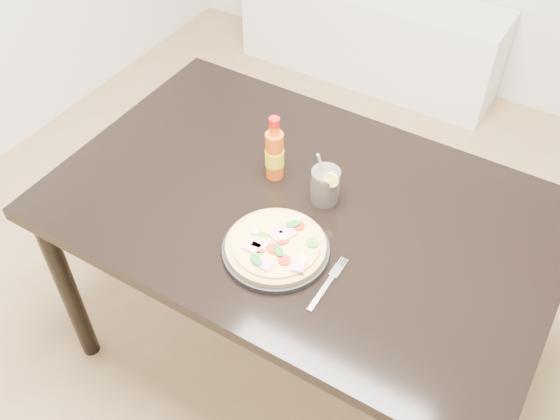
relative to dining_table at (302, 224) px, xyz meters
The scene contains 7 objects.
dining_table is the anchor object (origin of this frame).
plate 0.21m from the dining_table, 81.30° to the right, with size 0.28×0.28×0.02m, color black.
pizza 0.22m from the dining_table, 80.82° to the right, with size 0.26×0.26×0.03m.
hot_sauce_bottle 0.22m from the dining_table, 154.61° to the left, with size 0.05×0.05×0.21m.
cola_cup 0.15m from the dining_table, 47.11° to the left, with size 0.09×0.08×0.17m.
fork 0.30m from the dining_table, 46.84° to the right, with size 0.02×0.19×0.00m.
media_console 1.86m from the dining_table, 108.06° to the left, with size 1.40×0.34×0.50m, color white.
Camera 1 is at (0.34, -0.74, 1.98)m, focal length 40.00 mm.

